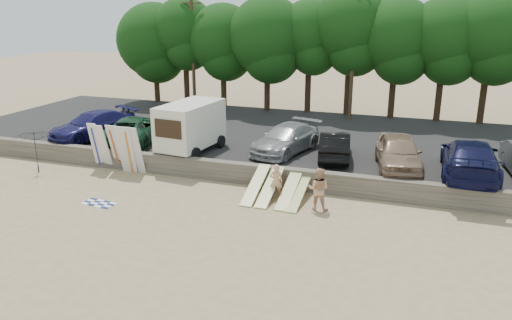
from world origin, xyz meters
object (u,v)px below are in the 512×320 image
(beachgoer_a, at_px, (276,181))
(cooler, at_px, (257,188))
(car_0, at_px, (93,125))
(car_2, at_px, (286,139))
(car_3, at_px, (335,145))
(beach_umbrella, at_px, (36,152))
(car_4, at_px, (398,152))
(beachgoer_b, at_px, (318,189))
(box_trailer, at_px, (190,125))
(car_1, at_px, (136,129))
(car_5, at_px, (470,158))

(beachgoer_a, xyz_separation_m, cooler, (-1.09, 0.54, -0.65))
(car_0, xyz_separation_m, car_2, (11.73, 0.93, -0.06))
(car_3, distance_m, beach_umbrella, 15.49)
(car_4, bearing_deg, car_3, 157.50)
(car_2, xyz_separation_m, beachgoer_b, (3.03, -5.69, -0.50))
(beachgoer_a, relative_size, cooler, 4.25)
(car_4, height_order, beachgoer_b, car_4)
(car_3, xyz_separation_m, cooler, (-2.86, -4.16, -1.26))
(box_trailer, bearing_deg, cooler, -25.48)
(car_0, bearing_deg, cooler, 2.16)
(car_0, relative_size, car_4, 1.11)
(car_1, bearing_deg, car_2, 173.69)
(box_trailer, relative_size, car_4, 0.89)
(beachgoer_b, bearing_deg, car_4, -122.79)
(car_1, relative_size, car_4, 1.12)
(car_1, height_order, beachgoer_a, car_1)
(box_trailer, distance_m, car_3, 7.80)
(car_0, xyz_separation_m, car_4, (17.68, -0.12, 0.04))
(car_4, xyz_separation_m, car_5, (3.21, -0.08, 0.03))
(car_3, bearing_deg, beachgoer_b, 84.15)
(car_3, height_order, car_5, car_5)
(car_2, bearing_deg, car_0, -160.88)
(box_trailer, height_order, beachgoer_a, box_trailer)
(box_trailer, relative_size, car_5, 0.73)
(beachgoer_b, bearing_deg, car_0, -18.45)
(car_0, height_order, car_4, car_4)
(car_1, bearing_deg, car_0, -9.10)
(car_0, xyz_separation_m, car_3, (14.45, 0.62, -0.08))
(beachgoer_b, bearing_deg, beach_umbrella, -1.11)
(car_5, bearing_deg, car_4, -1.58)
(car_4, distance_m, car_5, 3.21)
(beachgoer_a, bearing_deg, cooler, -40.94)
(car_4, bearing_deg, cooler, -160.31)
(car_0, height_order, beachgoer_a, car_0)
(car_2, bearing_deg, box_trailer, -148.06)
(car_4, bearing_deg, car_0, 170.01)
(car_0, xyz_separation_m, beachgoer_b, (14.76, -4.76, -0.56))
(car_4, xyz_separation_m, beachgoer_b, (-2.92, -4.64, -0.61))
(car_1, bearing_deg, car_5, 167.46)
(car_3, xyz_separation_m, car_5, (6.44, -0.82, 0.16))
(car_1, xyz_separation_m, car_5, (18.01, -0.32, 0.11))
(car_4, height_order, car_5, car_5)
(car_2, distance_m, car_4, 6.04)
(car_3, bearing_deg, car_4, 157.97)
(beachgoer_a, distance_m, beach_umbrella, 12.81)
(car_2, xyz_separation_m, beach_umbrella, (-11.85, -5.55, -0.32))
(car_0, relative_size, beachgoer_b, 2.94)
(box_trailer, relative_size, car_3, 1.01)
(cooler, bearing_deg, beach_umbrella, -156.44)
(car_4, height_order, cooler, car_4)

